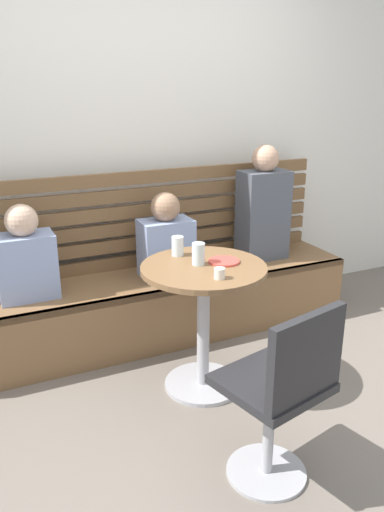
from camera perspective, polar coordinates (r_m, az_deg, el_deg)
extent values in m
plane|color=#70665B|center=(2.70, 6.31, -19.58)|extent=(8.00, 8.00, 0.00)
cube|color=white|center=(3.61, -6.76, 15.29)|extent=(5.20, 0.10, 2.90)
cube|color=brown|center=(3.51, -3.69, -5.57)|extent=(2.70, 0.52, 0.44)
cube|color=brown|center=(3.22, -2.21, -3.96)|extent=(2.70, 0.04, 0.04)
cube|color=brown|center=(3.62, -5.17, -0.33)|extent=(2.65, 0.04, 0.09)
cube|color=brown|center=(3.58, -5.23, 1.59)|extent=(2.65, 0.04, 0.09)
cube|color=brown|center=(3.55, -5.28, 3.33)|extent=(2.65, 0.04, 0.09)
cube|color=brown|center=(3.52, -5.34, 5.11)|extent=(2.65, 0.04, 0.09)
cube|color=brown|center=(3.49, -5.39, 6.92)|extent=(2.65, 0.04, 0.09)
cube|color=brown|center=(3.47, -5.45, 8.75)|extent=(2.65, 0.04, 0.09)
cylinder|color=#ADADB2|center=(3.06, 1.13, -14.03)|extent=(0.44, 0.44, 0.02)
cylinder|color=#ADADB2|center=(2.88, 1.18, -8.09)|extent=(0.07, 0.07, 0.69)
cylinder|color=brown|center=(2.73, 1.23, -1.40)|extent=(0.68, 0.68, 0.03)
cylinder|color=#ADADB2|center=(2.52, 8.26, -22.67)|extent=(0.36, 0.36, 0.02)
cylinder|color=#ADADB2|center=(2.39, 8.52, -18.77)|extent=(0.05, 0.05, 0.45)
cube|color=#232326|center=(2.24, 8.83, -13.81)|extent=(0.48, 0.48, 0.04)
cube|color=#232326|center=(2.05, 12.63, -10.99)|extent=(0.40, 0.13, 0.36)
cube|color=#4C515B|center=(3.72, 7.90, 4.53)|extent=(0.34, 0.22, 0.64)
sphere|color=tan|center=(3.64, 8.19, 10.71)|extent=(0.19, 0.19, 0.19)
cube|color=#8C9EC6|center=(3.18, -17.96, -1.11)|extent=(0.34, 0.22, 0.39)
sphere|color=#DBB293|center=(3.09, -18.49, 3.77)|extent=(0.19, 0.19, 0.19)
cube|color=#8C9EC6|center=(3.37, -2.90, 0.89)|extent=(0.34, 0.22, 0.38)
sphere|color=#A37A5B|center=(3.29, -2.98, 5.47)|extent=(0.19, 0.19, 0.19)
cylinder|color=white|center=(2.87, -1.61, 1.12)|extent=(0.07, 0.07, 0.11)
cylinder|color=silver|center=(2.73, 0.72, 0.24)|extent=(0.07, 0.07, 0.12)
cylinder|color=silver|center=(2.55, 3.09, -1.94)|extent=(0.06, 0.06, 0.05)
cylinder|color=#DB4C42|center=(2.78, 3.58, -0.58)|extent=(0.17, 0.17, 0.01)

